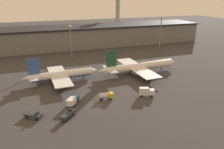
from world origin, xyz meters
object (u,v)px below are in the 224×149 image
object	(u,v)px
service_vehicle_1	(106,96)
service_vehicle_2	(73,101)
airplane_1	(139,67)
airplane_0	(61,75)
service_vehicle_4	(34,115)
service_vehicle_0	(146,92)
service_vehicle_3	(68,115)
control_tower	(118,9)

from	to	relation	value
service_vehicle_1	service_vehicle_2	distance (m)	13.96
airplane_1	airplane_0	bearing A→B (deg)	175.02
airplane_1	service_vehicle_4	bearing A→B (deg)	-154.34
airplane_0	service_vehicle_1	distance (m)	30.40
service_vehicle_0	service_vehicle_4	bearing A→B (deg)	-157.57
airplane_0	service_vehicle_2	distance (m)	26.46
service_vehicle_0	service_vehicle_3	world-z (taller)	service_vehicle_0
service_vehicle_1	control_tower	xyz separation A→B (m)	(61.68, 149.57, 24.07)
airplane_0	service_vehicle_3	size ratio (longest dim) A/B	6.16
service_vehicle_4	control_tower	world-z (taller)	control_tower
control_tower	airplane_1	bearing A→B (deg)	-105.56
service_vehicle_2	service_vehicle_4	distance (m)	15.55
airplane_0	service_vehicle_2	xyz separation A→B (m)	(1.04, -26.39, -1.60)
airplane_0	airplane_1	distance (m)	41.91
service_vehicle_1	service_vehicle_4	bearing A→B (deg)	-162.56
service_vehicle_3	service_vehicle_4	world-z (taller)	service_vehicle_3
airplane_1	service_vehicle_0	distance (m)	29.08
service_vehicle_1	service_vehicle_3	size ratio (longest dim) A/B	0.96
control_tower	service_vehicle_3	bearing A→B (deg)	-116.43
airplane_0	service_vehicle_0	xyz separation A→B (m)	(31.92, -29.09, -1.26)
airplane_0	airplane_1	size ratio (longest dim) A/B	0.79
airplane_0	service_vehicle_1	size ratio (longest dim) A/B	6.40
airplane_0	service_vehicle_4	distance (m)	34.42
airplane_0	service_vehicle_4	xyz separation A→B (m)	(-13.63, -31.53, -2.24)
service_vehicle_2	airplane_0	bearing A→B (deg)	38.92
airplane_0	control_tower	size ratio (longest dim) A/B	0.86
service_vehicle_1	control_tower	size ratio (longest dim) A/B	0.13
service_vehicle_1	service_vehicle_3	bearing A→B (deg)	-144.61
airplane_0	service_vehicle_0	world-z (taller)	airplane_0
airplane_1	service_vehicle_4	size ratio (longest dim) A/B	7.22
service_vehicle_2	service_vehicle_3	distance (m)	9.81
service_vehicle_0	control_tower	bearing A→B (deg)	92.98
service_vehicle_1	service_vehicle_2	bearing A→B (deg)	-172.70
airplane_0	service_vehicle_1	world-z (taller)	airplane_0
service_vehicle_3	service_vehicle_2	bearing A→B (deg)	24.27
airplane_1	service_vehicle_1	bearing A→B (deg)	-140.06
service_vehicle_2	service_vehicle_3	size ratio (longest dim) A/B	1.11
service_vehicle_3	service_vehicle_1	bearing A→B (deg)	-17.86
service_vehicle_0	service_vehicle_3	xyz separation A→B (m)	(-34.19, -6.53, -0.77)
service_vehicle_2	airplane_1	bearing A→B (deg)	-22.27
service_vehicle_0	control_tower	xyz separation A→B (m)	(44.76, 152.27, 23.59)
airplane_0	service_vehicle_4	world-z (taller)	airplane_0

